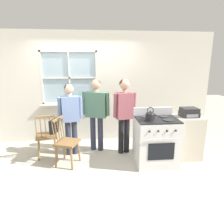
% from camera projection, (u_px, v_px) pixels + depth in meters
% --- Properties ---
extents(ground_plane, '(16.00, 16.00, 0.00)m').
position_uv_depth(ground_plane, '(85.00, 165.00, 3.93)').
color(ground_plane, '#B2AD9E').
extents(wall_back, '(6.40, 0.16, 2.70)m').
position_uv_depth(wall_back, '(86.00, 89.00, 4.96)').
color(wall_back, silver).
rests_on(wall_back, ground_plane).
extents(chair_by_window, '(0.52, 0.53, 0.94)m').
position_uv_depth(chair_by_window, '(66.00, 143.00, 3.87)').
color(chair_by_window, olive).
rests_on(chair_by_window, ground_plane).
extents(chair_near_wall, '(0.50, 0.49, 0.94)m').
position_uv_depth(chair_near_wall, '(46.00, 136.00, 4.20)').
color(chair_near_wall, olive).
rests_on(chair_near_wall, ground_plane).
extents(person_elderly_left, '(0.52, 0.28, 1.54)m').
position_uv_depth(person_elderly_left, '(70.00, 114.00, 4.21)').
color(person_elderly_left, '#2D3347').
rests_on(person_elderly_left, ground_plane).
extents(person_teen_center, '(0.61, 0.34, 1.62)m').
position_uv_depth(person_teen_center, '(96.00, 108.00, 4.40)').
color(person_teen_center, '#2D3347').
rests_on(person_teen_center, ground_plane).
extents(person_adult_right, '(0.51, 0.28, 1.63)m').
position_uv_depth(person_adult_right, '(124.00, 109.00, 4.26)').
color(person_adult_right, black).
rests_on(person_adult_right, ground_plane).
extents(stove, '(0.79, 0.68, 1.08)m').
position_uv_depth(stove, '(156.00, 141.00, 3.91)').
color(stove, silver).
rests_on(stove, ground_plane).
extents(kettle, '(0.21, 0.17, 0.25)m').
position_uv_depth(kettle, '(150.00, 116.00, 3.63)').
color(kettle, black).
rests_on(kettle, stove).
extents(potted_plant, '(0.17, 0.17, 0.32)m').
position_uv_depth(potted_plant, '(80.00, 101.00, 4.93)').
color(potted_plant, '#935B3D').
rests_on(potted_plant, wall_back).
extents(handbag, '(0.23, 0.24, 0.31)m').
position_uv_depth(handbag, '(54.00, 126.00, 3.85)').
color(handbag, black).
rests_on(handbag, chair_by_window).
extents(side_counter, '(0.55, 0.50, 0.90)m').
position_uv_depth(side_counter, '(186.00, 137.00, 4.18)').
color(side_counter, beige).
rests_on(side_counter, ground_plane).
extents(stereo, '(0.34, 0.29, 0.18)m').
position_uv_depth(stereo, '(189.00, 112.00, 4.03)').
color(stereo, '#232326').
rests_on(stereo, side_counter).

